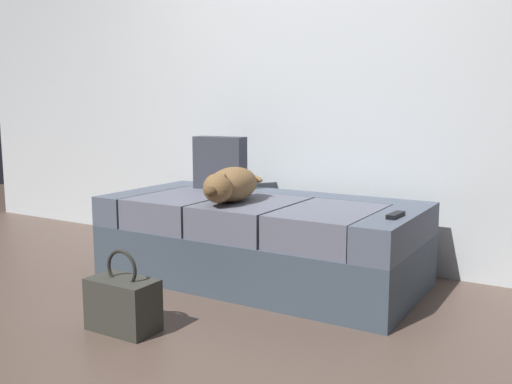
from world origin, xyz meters
TOP-DOWN VIEW (x-y plane):
  - ground_plane at (0.00, 0.00)m, footprint 10.00×10.00m
  - back_wall at (0.00, 1.61)m, footprint 6.40×0.10m
  - couch at (0.00, 0.99)m, footprint 1.83×0.87m
  - dog_tan at (-0.10, 0.82)m, footprint 0.31×0.57m
  - tv_remote at (0.84, 0.86)m, footprint 0.05×0.15m
  - throw_pillow at (-0.45, 1.22)m, footprint 0.35×0.15m
  - handbag at (-0.14, -0.00)m, footprint 0.32×0.18m

SIDE VIEW (x-z plane):
  - ground_plane at x=0.00m, z-range 0.00..0.00m
  - handbag at x=-0.14m, z-range -0.06..0.31m
  - couch at x=0.00m, z-range 0.00..0.48m
  - tv_remote at x=0.84m, z-range 0.48..0.50m
  - dog_tan at x=-0.10m, z-range 0.48..0.67m
  - throw_pillow at x=-0.45m, z-range 0.48..0.82m
  - back_wall at x=0.00m, z-range 0.00..2.80m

